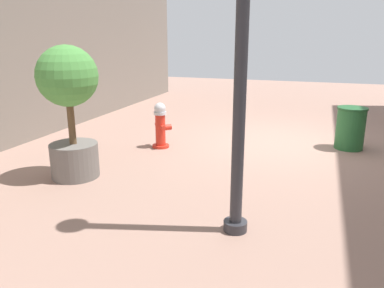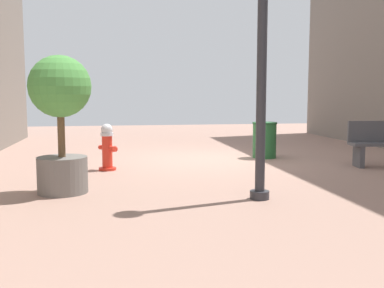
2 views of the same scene
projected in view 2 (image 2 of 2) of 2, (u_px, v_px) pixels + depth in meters
name	position (u px, v px, depth m)	size (l,w,h in m)	color
ground_plane	(210.00, 159.00, 10.49)	(23.40, 23.40, 0.00)	#9E7A6B
fire_hydrant	(107.00, 147.00, 8.95)	(0.39, 0.39, 0.93)	red
planter_tree	(61.00, 112.00, 6.79)	(0.93, 0.93, 2.09)	slate
street_lamp	(263.00, 10.00, 6.22)	(0.36, 0.36, 4.36)	#2D2D33
trash_bin	(264.00, 140.00, 10.68)	(0.58, 0.58, 0.85)	#266633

